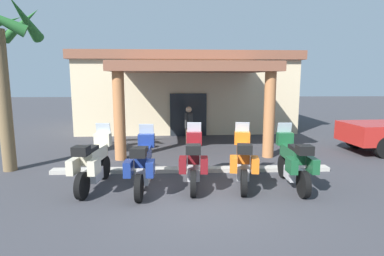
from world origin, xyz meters
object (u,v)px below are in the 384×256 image
(motorcycle_blue, at_px, (143,164))
(motorcycle_orange, at_px, (243,160))
(motorcycle_cream, at_px, (93,162))
(pedestrian, at_px, (189,125))
(motel_building, at_px, (185,90))
(motorcycle_green, at_px, (294,161))
(motorcycle_maroon, at_px, (194,161))

(motorcycle_blue, xyz_separation_m, motorcycle_orange, (2.62, 0.25, 0.00))
(motorcycle_cream, xyz_separation_m, pedestrian, (2.62, 4.46, 0.31))
(motel_building, distance_m, pedestrian, 5.95)
(motorcycle_blue, height_order, motorcycle_green, same)
(motorcycle_green, height_order, pedestrian, pedestrian)
(motel_building, relative_size, motorcycle_cream, 5.34)
(motorcycle_orange, distance_m, motorcycle_green, 1.32)
(motorcycle_green, bearing_deg, motorcycle_maroon, 86.91)
(motel_building, relative_size, motorcycle_blue, 5.34)
(motorcycle_blue, height_order, pedestrian, pedestrian)
(motel_building, distance_m, motorcycle_maroon, 10.34)
(motel_building, height_order, pedestrian, motel_building)
(motorcycle_blue, bearing_deg, motorcycle_orange, -83.27)
(motorcycle_cream, xyz_separation_m, motorcycle_blue, (1.31, -0.20, 0.00))
(motel_building, height_order, motorcycle_cream, motel_building)
(motel_building, distance_m, motorcycle_green, 10.83)
(motel_building, bearing_deg, motorcycle_blue, -98.68)
(motorcycle_maroon, height_order, motorcycle_orange, same)
(motorcycle_blue, distance_m, motorcycle_green, 3.93)
(motorcycle_orange, bearing_deg, motorcycle_cream, 99.49)
(motorcycle_cream, xyz_separation_m, motorcycle_orange, (3.93, 0.04, 0.00))
(motel_building, bearing_deg, motorcycle_cream, -105.84)
(motorcycle_maroon, xyz_separation_m, motorcycle_orange, (1.31, -0.02, 0.00))
(motorcycle_orange, bearing_deg, pedestrian, 25.36)
(motel_building, distance_m, motorcycle_blue, 10.68)
(motel_building, distance_m, motorcycle_orange, 10.44)
(motorcycle_cream, bearing_deg, motel_building, -7.95)
(motorcycle_maroon, relative_size, motorcycle_orange, 1.00)
(motorcycle_orange, height_order, motorcycle_green, same)
(motorcycle_maroon, relative_size, pedestrian, 1.28)
(motel_building, relative_size, motorcycle_orange, 5.35)
(motorcycle_cream, height_order, motorcycle_green, same)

